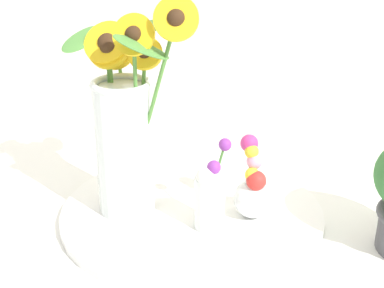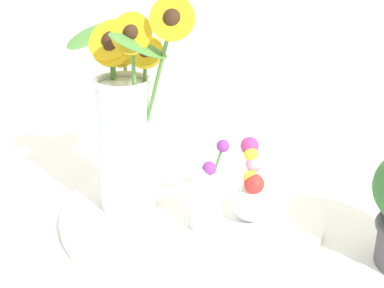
{
  "view_description": "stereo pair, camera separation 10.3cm",
  "coord_description": "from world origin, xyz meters",
  "views": [
    {
      "loc": [
        0.21,
        -0.87,
        0.57
      ],
      "look_at": [
        -0.01,
        0.04,
        0.16
      ],
      "focal_mm": 50.0,
      "sensor_mm": 36.0,
      "label": 1
    },
    {
      "loc": [
        0.31,
        -0.84,
        0.57
      ],
      "look_at": [
        -0.01,
        0.04,
        0.16
      ],
      "focal_mm": 50.0,
      "sensor_mm": 36.0,
      "label": 2
    }
  ],
  "objects": [
    {
      "name": "vase_bulb_right",
      "position": [
        0.11,
        0.04,
        0.08
      ],
      "size": [
        0.08,
        0.08,
        0.16
      ],
      "color": "white",
      "rests_on": "serving_tray"
    },
    {
      "name": "mason_jar_sunflowers",
      "position": [
        -0.13,
        0.02,
        0.19
      ],
      "size": [
        0.29,
        0.25,
        0.44
      ],
      "color": "silver",
      "rests_on": "serving_tray"
    },
    {
      "name": "serving_tray",
      "position": [
        -0.01,
        0.04,
        0.01
      ],
      "size": [
        0.53,
        0.53,
        0.02
      ],
      "color": "white",
      "rests_on": "ground_plane"
    },
    {
      "name": "ground_plane",
      "position": [
        0.0,
        0.0,
        0.0
      ],
      "size": [
        6.0,
        6.0,
        0.0
      ],
      "primitive_type": "plane",
      "color": "white"
    },
    {
      "name": "vase_small_center",
      "position": [
        0.04,
        -0.02,
        0.08
      ],
      "size": [
        0.06,
        0.08,
        0.17
      ],
      "color": "white",
      "rests_on": "serving_tray"
    }
  ]
}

